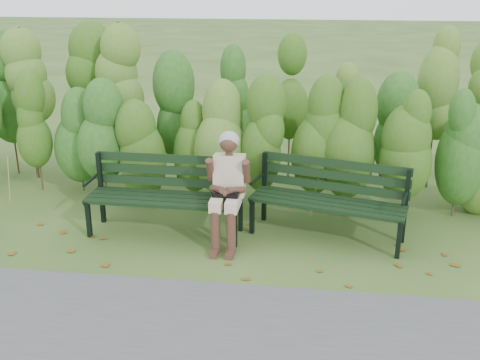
# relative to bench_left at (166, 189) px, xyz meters

# --- Properties ---
(ground) EXTENTS (80.00, 80.00, 0.00)m
(ground) POSITION_rel_bench_left_xyz_m (0.96, -0.34, -0.59)
(ground) COLOR #31521C
(footpath) EXTENTS (60.00, 2.50, 0.01)m
(footpath) POSITION_rel_bench_left_xyz_m (0.96, -2.54, -0.58)
(footpath) COLOR #474749
(footpath) RESTS_ON ground
(hedge_band) EXTENTS (11.04, 1.67, 2.42)m
(hedge_band) POSITION_rel_bench_left_xyz_m (0.96, 1.53, 0.67)
(hedge_band) COLOR #47381E
(hedge_band) RESTS_ON ground
(leaf_litter) EXTENTS (5.81, 1.96, 0.01)m
(leaf_litter) POSITION_rel_bench_left_xyz_m (1.08, -0.45, -0.58)
(leaf_litter) COLOR brown
(leaf_litter) RESTS_ON ground
(bench_left) EXTENTS (2.00, 0.68, 0.99)m
(bench_left) POSITION_rel_bench_left_xyz_m (0.00, 0.00, 0.00)
(bench_left) COLOR black
(bench_left) RESTS_ON ground
(bench_right) EXTENTS (2.04, 1.09, 0.97)m
(bench_right) POSITION_rel_bench_left_xyz_m (2.09, 0.15, -0.01)
(bench_right) COLOR black
(bench_right) RESTS_ON ground
(seated_woman) EXTENTS (0.55, 0.80, 1.40)m
(seated_woman) POSITION_rel_bench_left_xyz_m (0.83, -0.21, 0.21)
(seated_woman) COLOR #C8B497
(seated_woman) RESTS_ON ground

